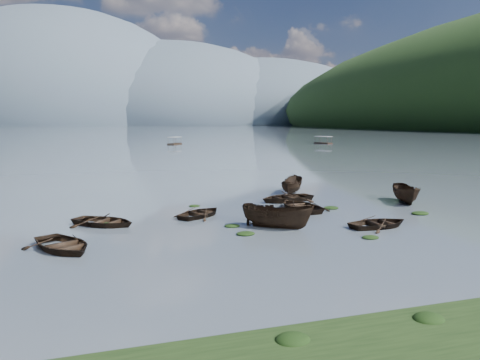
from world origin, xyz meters
name	(u,v)px	position (x,y,z in m)	size (l,w,h in m)	color
ground_plane	(302,238)	(0.00, 0.00, 0.00)	(2400.00, 2400.00, 0.00)	slate
haze_mtn_b	(62,125)	(-60.00, 900.00, 0.00)	(520.00, 520.00, 340.00)	#475666
haze_mtn_c	(170,125)	(140.00, 900.00, 0.00)	(520.00, 520.00, 260.00)	#475666
haze_mtn_d	(256,124)	(320.00, 900.00, 0.00)	(520.00, 520.00, 220.00)	#475666
rowboat_0	(63,250)	(-13.26, 1.60, 0.00)	(3.30, 4.62, 0.96)	black
rowboat_1	(201,216)	(-4.24, 8.08, 0.00)	(2.91, 4.07, 0.84)	black
rowboat_2	(277,228)	(-0.41, 2.93, 0.00)	(1.80, 4.79, 1.85)	black
rowboat_3	(300,210)	(3.70, 8.16, 0.00)	(3.38, 4.74, 0.98)	black
rowboat_4	(379,227)	(6.02, 1.14, 0.00)	(3.00, 4.20, 0.87)	black
rowboat_5	(406,203)	(13.49, 8.30, 0.00)	(1.75, 4.66, 1.80)	black
rowboat_6	(104,225)	(-11.01, 7.10, 0.00)	(3.18, 4.45, 0.92)	black
rowboat_7	(286,201)	(4.18, 12.03, 0.00)	(3.47, 4.87, 1.01)	black
rowboat_8	(292,193)	(6.46, 16.04, 0.00)	(1.71, 4.54, 1.75)	black
weed_clump_0	(246,235)	(-2.91, 1.80, 0.00)	(1.15, 0.94, 0.25)	black
weed_clump_1	(232,227)	(-3.06, 4.12, 0.00)	(1.02, 0.82, 0.23)	black
weed_clump_2	(370,238)	(3.79, -1.26, 0.00)	(1.04, 0.83, 0.22)	black
weed_clump_3	(254,209)	(0.33, 9.45, 0.00)	(0.99, 0.84, 0.22)	black
weed_clump_4	(420,214)	(11.33, 3.80, 0.00)	(1.32, 1.05, 0.27)	black
weed_clump_5	(110,225)	(-10.61, 7.11, 0.00)	(1.04, 0.84, 0.22)	black
weed_clump_6	(194,206)	(-3.85, 12.04, 0.00)	(0.92, 0.77, 0.19)	black
weed_clump_7	(331,209)	(6.14, 7.75, 0.00)	(1.22, 0.98, 0.27)	black
pontoon_centre	(175,144)	(12.18, 113.53, 0.00)	(2.27, 5.45, 2.09)	black
pontoon_right	(323,144)	(56.18, 104.05, 0.00)	(2.34, 5.62, 2.15)	black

